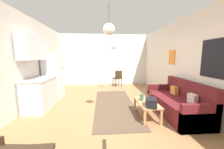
% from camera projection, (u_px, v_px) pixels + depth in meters
% --- Properties ---
extents(ground_plane, '(5.35, 7.98, 0.10)m').
position_uv_depth(ground_plane, '(108.00, 113.00, 3.66)').
color(ground_plane, '#996D44').
extents(wall_back, '(4.95, 0.13, 2.80)m').
position_uv_depth(wall_back, '(104.00, 60.00, 7.15)').
color(wall_back, silver).
rests_on(wall_back, ground_plane).
extents(wall_right, '(0.12, 7.58, 2.80)m').
position_uv_depth(wall_right, '(192.00, 63.00, 3.65)').
color(wall_right, silver).
rests_on(wall_right, ground_plane).
extents(wall_left, '(0.12, 7.58, 2.80)m').
position_uv_depth(wall_left, '(13.00, 63.00, 3.27)').
color(wall_left, silver).
rests_on(wall_left, ground_plane).
extents(area_rug, '(1.24, 3.24, 0.01)m').
position_uv_depth(area_rug, '(114.00, 104.00, 4.21)').
color(area_rug, brown).
rests_on(area_rug, ground_plane).
extents(couch, '(0.85, 1.92, 0.91)m').
position_uv_depth(couch, '(178.00, 103.00, 3.51)').
color(couch, '#5B191E').
rests_on(couch, ground_plane).
extents(coffee_table, '(0.47, 0.94, 0.41)m').
position_uv_depth(coffee_table, '(147.00, 104.00, 3.32)').
color(coffee_table, tan).
rests_on(coffee_table, ground_plane).
extents(bamboo_vase, '(0.10, 0.10, 0.40)m').
position_uv_depth(bamboo_vase, '(142.00, 97.00, 3.38)').
color(bamboo_vase, '#47704C').
rests_on(bamboo_vase, coffee_table).
extents(handbag, '(0.29, 0.36, 0.32)m').
position_uv_depth(handbag, '(151.00, 102.00, 2.98)').
color(handbag, black).
rests_on(handbag, coffee_table).
extents(refrigerator, '(0.66, 0.64, 1.67)m').
position_uv_depth(refrigerator, '(54.00, 76.00, 4.90)').
color(refrigerator, white).
rests_on(refrigerator, ground_plane).
extents(kitchen_counter, '(0.63, 1.23, 2.15)m').
position_uv_depth(kitchen_counter, '(39.00, 82.00, 3.86)').
color(kitchen_counter, silver).
rests_on(kitchen_counter, ground_plane).
extents(accent_chair, '(0.52, 0.51, 0.84)m').
position_uv_depth(accent_chair, '(118.00, 77.00, 6.77)').
color(accent_chair, '#382619').
rests_on(accent_chair, ground_plane).
extents(pendant_lamp_near, '(0.27, 0.27, 0.73)m').
position_uv_depth(pendant_lamp_near, '(109.00, 29.00, 2.98)').
color(pendant_lamp_near, black).
extents(pendant_lamp_far, '(0.27, 0.27, 0.92)m').
position_uv_depth(pendant_lamp_far, '(113.00, 46.00, 5.51)').
color(pendant_lamp_far, black).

